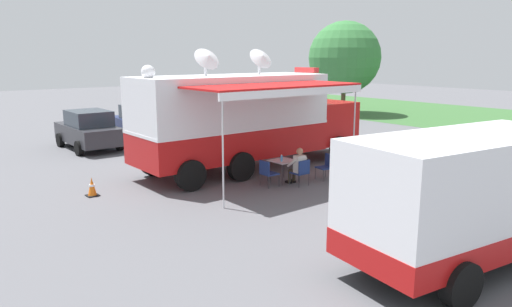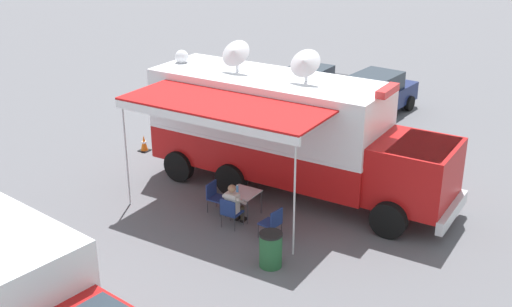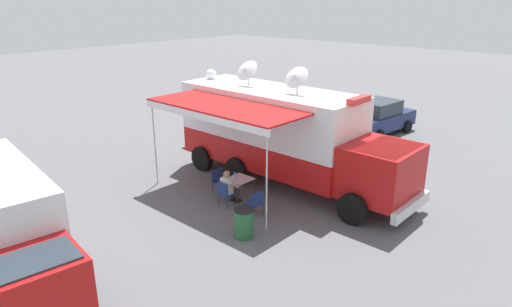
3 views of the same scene
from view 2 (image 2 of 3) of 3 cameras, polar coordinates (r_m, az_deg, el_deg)
The scene contains 13 objects.
ground_plane at distance 20.21m, azimuth 1.01°, elevation -2.70°, with size 100.00×100.00×0.00m, color #5B5B60.
lot_stripe at distance 23.04m, azimuth 5.49°, elevation 0.40°, with size 0.12×4.80×0.01m, color silver.
command_truck at distance 19.11m, azimuth 2.94°, elevation 2.09°, with size 4.86×9.49×4.53m.
folding_table at distance 17.98m, azimuth -1.15°, elevation -3.63°, with size 0.80×0.80×0.73m.
water_bottle at distance 17.92m, azimuth -1.68°, elevation -3.15°, with size 0.07×0.07×0.22m.
folding_chair_at_table at distance 17.41m, azimuth -2.32°, elevation -5.14°, with size 0.48×0.48×0.87m.
folding_chair_beside_table at distance 18.34m, azimuth -3.70°, elevation -3.68°, with size 0.48×0.48×0.87m.
folding_chair_spare_by_truck at distance 16.87m, azimuth 1.52°, elevation -6.06°, with size 0.54×0.54×0.87m.
seated_responder at distance 17.49m, azimuth -1.98°, elevation -4.49°, with size 0.66×0.55×1.25m.
trash_bin at distance 15.72m, azimuth 1.32°, elevation -8.56°, with size 0.57×0.57×0.91m.
traffic_cone at distance 23.02m, azimuth -9.96°, elevation 0.89°, with size 0.36×0.36×0.58m.
car_behind_truck at distance 27.35m, azimuth 4.65°, elevation 5.88°, with size 4.21×2.04×1.76m.
car_far_corner at distance 26.81m, azimuth 10.69°, elevation 5.23°, with size 4.36×2.33×1.76m.
Camera 2 is at (15.84, 9.29, 8.46)m, focal length 44.82 mm.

